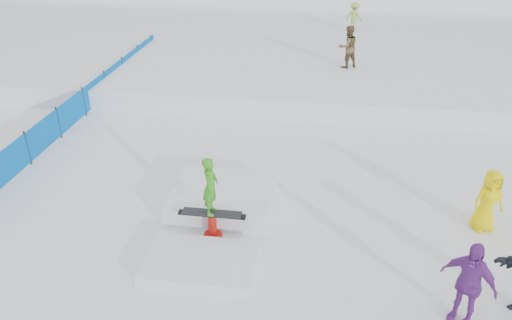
# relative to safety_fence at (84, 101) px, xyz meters

# --- Properties ---
(ground) EXTENTS (120.00, 120.00, 0.00)m
(ground) POSITION_rel_safety_fence_xyz_m (6.50, -6.60, -0.55)
(ground) COLOR white
(snow_midrise) EXTENTS (50.00, 18.00, 0.80)m
(snow_midrise) POSITION_rel_safety_fence_xyz_m (6.50, 9.40, -0.15)
(snow_midrise) COLOR white
(snow_midrise) RESTS_ON ground
(safety_fence) EXTENTS (0.05, 16.00, 1.10)m
(safety_fence) POSITION_rel_safety_fence_xyz_m (0.00, 0.00, 0.00)
(safety_fence) COLOR #005CB5
(safety_fence) RESTS_ON ground
(walker_olive) EXTENTS (1.06, 0.99, 1.73)m
(walker_olive) POSITION_rel_safety_fence_xyz_m (9.50, 4.67, 1.12)
(walker_olive) COLOR brown
(walker_olive) RESTS_ON snow_midrise
(walker_ygreen) EXTENTS (1.09, 0.87, 1.47)m
(walker_ygreen) POSITION_rel_safety_fence_xyz_m (9.97, 11.08, 0.98)
(walker_ygreen) COLOR #9EBB4B
(walker_ygreen) RESTS_ON snow_midrise
(spectator_purple) EXTENTS (1.12, 0.97, 1.81)m
(spectator_purple) POSITION_rel_safety_fence_xyz_m (11.50, -8.45, 0.35)
(spectator_purple) COLOR #7A3096
(spectator_purple) RESTS_ON ground
(spectator_yellow) EXTENTS (0.91, 0.76, 1.60)m
(spectator_yellow) POSITION_rel_safety_fence_xyz_m (12.68, -5.29, 0.25)
(spectator_yellow) COLOR #FFE400
(spectator_yellow) RESTS_ON ground
(jib_rail_feature) EXTENTS (2.60, 4.40, 2.11)m
(jib_rail_feature) POSITION_rel_safety_fence_xyz_m (6.24, -5.97, -0.25)
(jib_rail_feature) COLOR white
(jib_rail_feature) RESTS_ON ground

